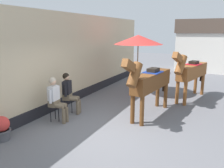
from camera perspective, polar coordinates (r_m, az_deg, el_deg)
ground_plane at (r=9.12m, az=7.26°, el=-4.35°), size 40.00×40.00×0.00m
pub_facade_wall at (r=8.66m, az=-12.03°, el=4.98°), size 0.34×14.00×3.40m
distant_cottage at (r=17.16m, az=21.75°, el=9.18°), size 3.40×2.60×3.50m
seated_visitor_near at (r=7.08m, az=-14.06°, el=-3.26°), size 0.61×0.49×1.39m
seated_visitor_far at (r=7.71m, az=-10.80°, el=-1.76°), size 0.61×0.48×1.39m
saddled_horse_near at (r=7.32m, az=9.54°, el=0.58°), size 0.72×2.99×2.06m
saddled_horse_far at (r=9.55m, az=19.32°, el=2.97°), size 0.98×2.94×2.06m
flower_planter_near at (r=6.49m, az=-26.05°, el=-9.93°), size 0.43×0.43×0.64m
cafe_parasol at (r=9.88m, az=6.63°, el=10.97°), size 2.10×2.10×2.58m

